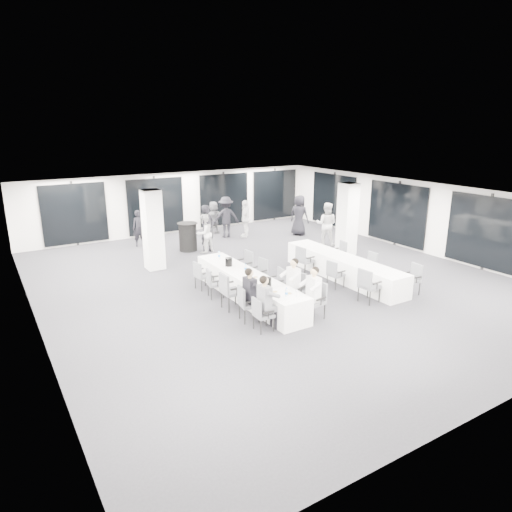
{
  "coord_description": "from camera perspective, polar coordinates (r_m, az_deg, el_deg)",
  "views": [
    {
      "loc": [
        -7.84,
        -11.86,
        4.99
      ],
      "look_at": [
        -0.67,
        -0.2,
        0.97
      ],
      "focal_mm": 32.0,
      "sensor_mm": 36.0,
      "label": 1
    }
  ],
  "objects": [
    {
      "name": "chair_side_right_near",
      "position": [
        14.48,
        19.02,
        -2.51
      ],
      "size": [
        0.53,
        0.57,
        0.93
      ],
      "rotation": [
        0.0,
        0.0,
        1.44
      ],
      "color": "#4D4F54",
      "rests_on": "floor"
    },
    {
      "name": "standing_guest_h",
      "position": [
        19.33,
        8.8,
        4.31
      ],
      "size": [
        1.11,
        1.13,
        2.04
      ],
      "primitive_type": "imported",
      "rotation": [
        0.0,
        0.0,
        2.31
      ],
      "color": "silver",
      "rests_on": "floor"
    },
    {
      "name": "ice_bucket_near",
      "position": [
        12.25,
        1.44,
        -3.29
      ],
      "size": [
        0.22,
        0.22,
        0.25
      ],
      "primitive_type": "cylinder",
      "color": "black",
      "rests_on": "banquet_table_main"
    },
    {
      "name": "plate_b",
      "position": [
        11.79,
        4.19,
        -4.7
      ],
      "size": [
        0.21,
        0.21,
        0.03
      ],
      "color": "white",
      "rests_on": "banquet_table_main"
    },
    {
      "name": "seated_guest_a",
      "position": [
        11.26,
        1.33,
        -5.42
      ],
      "size": [
        0.5,
        0.38,
        1.44
      ],
      "rotation": [
        0.0,
        0.0,
        -1.57
      ],
      "color": "#5A5C61",
      "rests_on": "floor"
    },
    {
      "name": "chair_main_right_far",
      "position": [
        14.98,
        -1.31,
        -0.92
      ],
      "size": [
        0.5,
        0.56,
        0.95
      ],
      "rotation": [
        0.0,
        0.0,
        1.62
      ],
      "color": "#4D4F54",
      "rests_on": "floor"
    },
    {
      "name": "chair_main_left_near",
      "position": [
        11.31,
        0.63,
        -7.07
      ],
      "size": [
        0.46,
        0.51,
        0.87
      ],
      "rotation": [
        0.0,
        0.0,
        -1.61
      ],
      "color": "#4D4F54",
      "rests_on": "floor"
    },
    {
      "name": "column_left",
      "position": [
        16.28,
        -12.77,
        3.2
      ],
      "size": [
        0.6,
        0.6,
        2.8
      ],
      "primitive_type": "cube",
      "color": "white",
      "rests_on": "floor"
    },
    {
      "name": "plate_c",
      "position": [
        12.97,
        -0.04,
        -2.67
      ],
      "size": [
        0.19,
        0.19,
        0.03
      ],
      "color": "white",
      "rests_on": "banquet_table_main"
    },
    {
      "name": "chair_main_right_fourth",
      "position": [
        14.26,
        0.5,
        -1.91
      ],
      "size": [
        0.52,
        0.56,
        0.92
      ],
      "rotation": [
        0.0,
        0.0,
        1.7
      ],
      "color": "#4D4F54",
      "rests_on": "floor"
    },
    {
      "name": "chair_side_right_far",
      "position": [
        16.62,
        10.42,
        0.49
      ],
      "size": [
        0.55,
        0.58,
        0.92
      ],
      "rotation": [
        0.0,
        0.0,
        1.35
      ],
      "color": "#4D4F54",
      "rests_on": "floor"
    },
    {
      "name": "standing_guest_g",
      "position": [
        19.59,
        -14.41,
        3.67
      ],
      "size": [
        0.71,
        0.61,
        1.72
      ],
      "primitive_type": "imported",
      "rotation": [
        0.0,
        0.0,
        -0.18
      ],
      "color": "black",
      "rests_on": "floor"
    },
    {
      "name": "seated_guest_d",
      "position": [
        12.59,
        4.47,
        -3.08
      ],
      "size": [
        0.5,
        0.38,
        1.44
      ],
      "rotation": [
        0.0,
        0.0,
        1.57
      ],
      "color": "silver",
      "rests_on": "floor"
    },
    {
      "name": "chair_main_left_fourth",
      "position": [
        13.47,
        -5.41,
        -3.19
      ],
      "size": [
        0.52,
        0.55,
        0.87
      ],
      "rotation": [
        0.0,
        0.0,
        -1.77
      ],
      "color": "#4D4F54",
      "rests_on": "floor"
    },
    {
      "name": "seated_guest_c",
      "position": [
        11.93,
        6.97,
        -4.27
      ],
      "size": [
        0.5,
        0.38,
        1.44
      ],
      "rotation": [
        0.0,
        0.0,
        1.57
      ],
      "color": "silver",
      "rests_on": "floor"
    },
    {
      "name": "seated_guest_b",
      "position": [
        11.82,
        -0.52,
        -4.35
      ],
      "size": [
        0.5,
        0.38,
        1.44
      ],
      "rotation": [
        0.0,
        0.0,
        -1.57
      ],
      "color": "black",
      "rests_on": "floor"
    },
    {
      "name": "chair_main_right_second",
      "position": [
        12.78,
        4.99,
        -3.98
      ],
      "size": [
        0.61,
        0.63,
        0.99
      ],
      "rotation": [
        0.0,
        0.0,
        1.83
      ],
      "color": "#4D4F54",
      "rests_on": "floor"
    },
    {
      "name": "water_bottle_a",
      "position": [
        11.59,
        3.82,
        -4.56
      ],
      "size": [
        0.07,
        0.07,
        0.22
      ],
      "primitive_type": "cylinder",
      "color": "silver",
      "rests_on": "banquet_table_main"
    },
    {
      "name": "standing_guest_f",
      "position": [
        21.24,
        -5.33,
        5.07
      ],
      "size": [
        1.68,
        0.99,
        1.72
      ],
      "primitive_type": "imported",
      "rotation": [
        0.0,
        0.0,
        3.4
      ],
      "color": "#5A5C61",
      "rests_on": "floor"
    },
    {
      "name": "plate_a",
      "position": [
        11.89,
        2.38,
        -4.49
      ],
      "size": [
        0.2,
        0.2,
        0.03
      ],
      "color": "white",
      "rests_on": "banquet_table_main"
    },
    {
      "name": "chair_main_left_mid",
      "position": [
        12.57,
        -3.38,
        -4.15
      ],
      "size": [
        0.53,
        0.6,
        1.04
      ],
      "rotation": [
        0.0,
        0.0,
        -1.58
      ],
      "color": "#4D4F54",
      "rests_on": "floor"
    },
    {
      "name": "room",
      "position": [
        16.04,
        2.29,
        3.36
      ],
      "size": [
        14.04,
        16.04,
        2.84
      ],
      "color": "#25252A",
      "rests_on": "ground"
    },
    {
      "name": "chair_side_left_mid",
      "position": [
        14.41,
        9.77,
        -2.05
      ],
      "size": [
        0.48,
        0.53,
        0.87
      ],
      "rotation": [
        0.0,
        0.0,
        -1.47
      ],
      "color": "#4D4F54",
      "rests_on": "floor"
    },
    {
      "name": "chair_main_right_mid",
      "position": [
        13.49,
        2.7,
        -3.12
      ],
      "size": [
        0.5,
        0.53,
        0.87
      ],
      "rotation": [
        0.0,
        0.0,
        1.43
      ],
      "color": "#4D4F54",
      "rests_on": "floor"
    },
    {
      "name": "standing_guest_a",
      "position": [
        18.12,
        -6.11,
        3.78
      ],
      "size": [
        0.98,
        0.9,
        2.15
      ],
      "primitive_type": "imported",
      "rotation": [
        0.0,
        0.0,
        0.43
      ],
      "color": "black",
      "rests_on": "floor"
    },
    {
      "name": "standing_guest_b",
      "position": [
        18.11,
        -6.48,
        3.15
      ],
      "size": [
        0.97,
        0.76,
        1.77
      ],
      "primitive_type": "imported",
      "rotation": [
        0.0,
        0.0,
        3.45
      ],
      "color": "silver",
      "rests_on": "floor"
    },
    {
      "name": "column_right",
      "position": [
        17.97,
        11.34,
        4.51
      ],
      "size": [
        0.6,
        0.6,
        2.8
      ],
      "primitive_type": "cube",
      "color": "white",
      "rests_on": "floor"
    },
    {
      "name": "cocktail_table",
      "position": [
        18.56,
        -8.51,
        2.41
      ],
      "size": [
        0.82,
        0.82,
        1.14
      ],
      "color": "black",
      "rests_on": "floor"
    },
    {
      "name": "water_bottle_c",
      "position": [
        14.79,
        -4.64,
        0.11
      ],
      "size": [
        0.07,
        0.07,
        0.23
      ],
      "primitive_type": "cylinder",
      "color": "silver",
      "rests_on": "banquet_table_main"
    },
    {
      "name": "chair_main_right_near",
      "position": [
        12.13,
        7.52,
        -5.22
      ],
      "size": [
        0.56,
        0.6,
        0.98
      ],
      "rotation": [
        0.0,
        0.0,
        1.71
      ],
      "color": "#4D4F54",
      "rests_on": "floor"
    },
    {
      "name": "chair_main_left_far",
      "position": [
        14.18,
        -6.89,
        -2.23
      ],
      "size": [
        0.5,
        0.54,
        0.88
      ],
      "rotation": [
        0.0,
        0.0,
        -1.44
      ],
      "color": "#4D4F54",
      "rests_on": "floor"
    },
    {
      "name": "chair_main_left_second",
      "position": [
        11.85,
        -1.23,
        -5.72
      ],
      "size": [
        0.55,
        0.59,
        0.94
      ],
      "rotation": [
        0.0,
        0.0,
        -1.74
      ],
      "color": "#4D4F54",
      "rests_on": "floor"
    },
    {
      "name": "chair_side_left_near",
      "position": [
        13.4,
        13.78,
        -3.38
      ],
      "size": [
        0.55,
        0.6,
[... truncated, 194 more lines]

